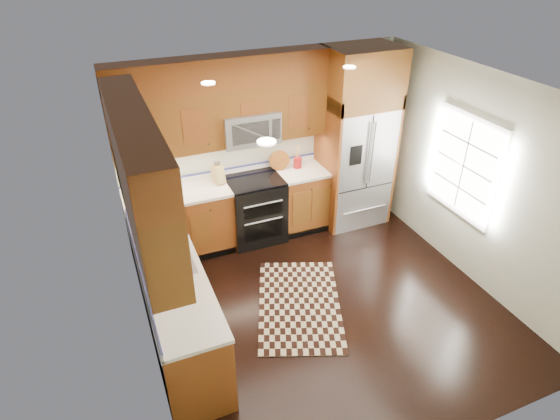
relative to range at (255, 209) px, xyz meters
name	(u,v)px	position (x,y,z in m)	size (l,w,h in m)	color
ground	(323,304)	(0.25, -1.67, -0.47)	(4.00, 4.00, 0.00)	black
wall_back	(262,144)	(0.25, 0.33, 0.83)	(4.00, 0.02, 2.60)	silver
wall_left	(137,256)	(-1.75, -1.67, 0.83)	(0.02, 4.00, 2.60)	silver
wall_right	(476,180)	(2.25, -1.67, 0.83)	(0.02, 4.00, 2.60)	silver
window	(464,166)	(2.23, -1.47, 0.93)	(0.04, 1.10, 1.30)	white
base_cabinets	(202,256)	(-0.98, -0.77, -0.02)	(2.85, 3.00, 0.90)	brown
countertop	(207,217)	(-0.84, -0.65, 0.45)	(2.86, 3.01, 0.04)	white
upper_cabinets	(192,129)	(-0.90, -0.58, 1.56)	(2.85, 3.00, 1.15)	brown
range	(255,209)	(0.00, 0.00, 0.00)	(0.76, 0.67, 0.95)	black
microwave	(249,127)	(0.00, 0.13, 1.19)	(0.76, 0.40, 0.42)	#B2B2B7
refrigerator	(356,139)	(1.55, -0.04, 0.83)	(0.98, 0.75, 2.60)	#B2B2B7
sink_faucet	(165,262)	(-1.48, -1.44, 0.52)	(0.54, 0.44, 0.37)	#B2B2B7
rug	(299,304)	(-0.01, -1.56, -0.46)	(0.97, 1.61, 0.01)	black
knife_block	(218,174)	(-0.47, 0.11, 0.60)	(0.16, 0.19, 0.32)	tan
utensil_crock	(298,160)	(0.71, 0.13, 0.58)	(0.13, 0.13, 0.33)	maroon
cutting_board	(279,169)	(0.44, 0.17, 0.48)	(0.29, 0.29, 0.02)	brown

